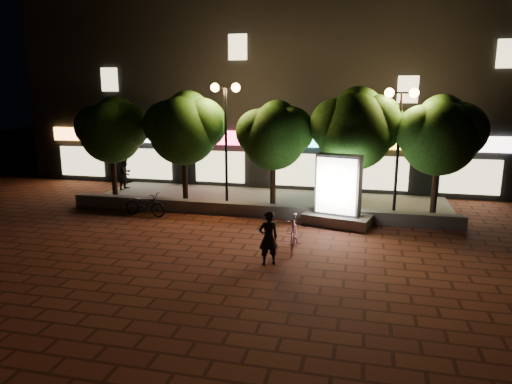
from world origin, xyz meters
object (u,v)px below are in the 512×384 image
(street_lamp_right, at_px, (400,119))
(tree_left, at_px, (185,126))
(tree_far_left, at_px, (113,128))
(ad_kiosk, at_px, (338,197))
(tree_mid, at_px, (275,133))
(scooter_parked, at_px, (145,204))
(pedestrian, at_px, (126,173))
(tree_right, at_px, (356,126))
(street_lamp_left, at_px, (226,113))
(scooter_pink, at_px, (294,233))
(tree_far_right, at_px, (441,133))
(rider, at_px, (268,238))

(street_lamp_right, bearing_deg, tree_left, 178.32)
(tree_far_left, bearing_deg, ad_kiosk, -10.80)
(tree_mid, distance_m, ad_kiosk, 4.04)
(tree_left, height_order, scooter_parked, tree_left)
(pedestrian, bearing_deg, tree_mid, -95.68)
(tree_left, bearing_deg, ad_kiosk, -16.11)
(ad_kiosk, xyz_separation_m, pedestrian, (-10.77, 3.68, -0.20))
(tree_right, bearing_deg, street_lamp_left, -177.19)
(ad_kiosk, distance_m, pedestrian, 11.38)
(tree_mid, bearing_deg, street_lamp_left, -172.69)
(street_lamp_left, relative_size, scooter_pink, 2.81)
(tree_right, bearing_deg, pedestrian, 171.35)
(tree_mid, bearing_deg, tree_left, 180.00)
(tree_far_left, distance_m, ad_kiosk, 10.72)
(street_lamp_right, height_order, scooter_pink, street_lamp_right)
(tree_right, height_order, scooter_parked, tree_right)
(street_lamp_right, bearing_deg, tree_right, 170.90)
(scooter_pink, bearing_deg, tree_mid, 103.64)
(tree_far_right, height_order, street_lamp_right, street_lamp_right)
(tree_far_right, distance_m, rider, 8.83)
(tree_mid, relative_size, ad_kiosk, 1.67)
(tree_mid, height_order, pedestrian, tree_mid)
(ad_kiosk, height_order, pedestrian, ad_kiosk)
(tree_mid, distance_m, street_lamp_right, 5.00)
(pedestrian, bearing_deg, rider, -125.73)
(tree_right, height_order, ad_kiosk, tree_right)
(ad_kiosk, distance_m, rider, 4.86)
(street_lamp_right, height_order, ad_kiosk, street_lamp_right)
(tree_far_left, height_order, rider, tree_far_left)
(tree_right, relative_size, street_lamp_right, 1.02)
(scooter_pink, height_order, pedestrian, pedestrian)
(tree_mid, bearing_deg, tree_far_left, 180.00)
(tree_left, relative_size, scooter_pink, 2.65)
(rider, bearing_deg, scooter_parked, -65.30)
(street_lamp_left, distance_m, scooter_parked, 5.01)
(street_lamp_right, height_order, pedestrian, street_lamp_right)
(tree_left, bearing_deg, rider, -51.89)
(scooter_pink, bearing_deg, scooter_parked, 153.79)
(tree_left, bearing_deg, street_lamp_left, -7.70)
(tree_far_left, height_order, tree_mid, tree_far_left)
(street_lamp_right, relative_size, pedestrian, 3.09)
(tree_mid, relative_size, tree_far_right, 0.95)
(street_lamp_right, bearing_deg, pedestrian, 171.30)
(ad_kiosk, bearing_deg, tree_far_right, 28.01)
(ad_kiosk, bearing_deg, tree_far_left, 169.20)
(tree_far_right, distance_m, street_lamp_right, 1.66)
(tree_left, relative_size, tree_right, 0.97)
(tree_far_left, distance_m, street_lamp_left, 5.50)
(tree_far_left, relative_size, pedestrian, 2.87)
(street_lamp_left, xyz_separation_m, scooter_pink, (3.69, -4.79, -3.47))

